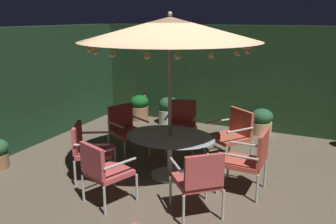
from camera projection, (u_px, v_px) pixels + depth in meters
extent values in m
cube|color=brown|center=(176.00, 188.00, 5.55)|extent=(7.43, 7.52, 0.02)
cube|color=#1B3319|center=(237.00, 77.00, 8.39)|extent=(7.43, 0.30, 2.40)
cube|color=#1B3720|center=(3.00, 93.00, 6.68)|extent=(0.30, 7.52, 2.40)
cylinder|color=#B7B1AB|center=(170.00, 175.00, 5.97)|extent=(0.62, 0.62, 0.03)
cylinder|color=#B7B1AB|center=(170.00, 157.00, 5.88)|extent=(0.09, 0.09, 0.68)
ellipsoid|color=#9EA5AD|center=(170.00, 136.00, 5.79)|extent=(1.51, 1.18, 0.03)
cylinder|color=#B6B0AB|center=(170.00, 108.00, 5.67)|extent=(0.06, 0.06, 2.35)
cone|color=tan|center=(170.00, 29.00, 5.35)|extent=(2.80, 2.80, 0.36)
sphere|color=#B6B0AB|center=(170.00, 14.00, 5.29)|extent=(0.07, 0.07, 0.07)
sphere|color=#F9DB8C|center=(248.00, 51.00, 4.88)|extent=(0.09, 0.09, 0.09)
sphere|color=#F9DB8C|center=(250.00, 48.00, 5.31)|extent=(0.09, 0.09, 0.09)
sphere|color=#F9DB8C|center=(243.00, 46.00, 5.68)|extent=(0.09, 0.09, 0.09)
sphere|color=#F9DB8C|center=(227.00, 44.00, 6.10)|extent=(0.09, 0.09, 0.09)
sphere|color=#F9DB8C|center=(206.00, 43.00, 6.40)|extent=(0.09, 0.09, 0.09)
sphere|color=#F9DB8C|center=(185.00, 42.00, 6.56)|extent=(0.09, 0.09, 0.09)
sphere|color=#F9DB8C|center=(166.00, 42.00, 6.59)|extent=(0.09, 0.09, 0.09)
sphere|color=#F9DB8C|center=(139.00, 43.00, 6.46)|extent=(0.09, 0.09, 0.09)
sphere|color=#F9DB8C|center=(121.00, 43.00, 6.25)|extent=(0.09, 0.09, 0.09)
sphere|color=#F9DB8C|center=(104.00, 45.00, 5.91)|extent=(0.09, 0.09, 0.09)
sphere|color=#F9DB8C|center=(93.00, 47.00, 5.56)|extent=(0.09, 0.09, 0.09)
sphere|color=#F9DB8C|center=(89.00, 49.00, 5.14)|extent=(0.09, 0.09, 0.09)
sphere|color=#F9DB8C|center=(96.00, 52.00, 4.77)|extent=(0.09, 0.09, 0.09)
sphere|color=#F9DB8C|center=(112.00, 54.00, 4.49)|extent=(0.09, 0.09, 0.09)
sphere|color=#F9DB8C|center=(147.00, 56.00, 4.28)|extent=(0.09, 0.09, 0.09)
sphere|color=#F9DB8C|center=(178.00, 56.00, 4.25)|extent=(0.09, 0.09, 0.09)
sphere|color=#F9DB8C|center=(212.00, 55.00, 4.36)|extent=(0.09, 0.09, 0.09)
sphere|color=#F9DB8C|center=(238.00, 53.00, 4.62)|extent=(0.09, 0.09, 0.09)
cylinder|color=#B4B3AC|center=(115.00, 176.00, 5.46)|extent=(0.04, 0.04, 0.41)
cylinder|color=#B4B3AC|center=(137.00, 188.00, 5.10)|extent=(0.04, 0.04, 0.41)
cylinder|color=#B4B3AC|center=(83.00, 188.00, 5.08)|extent=(0.04, 0.04, 0.41)
cylinder|color=#B4B3AC|center=(105.00, 201.00, 4.72)|extent=(0.04, 0.04, 0.41)
cube|color=#BC494C|center=(109.00, 172.00, 5.03)|extent=(0.68, 0.69, 0.07)
cube|color=#BC494C|center=(92.00, 161.00, 4.78)|extent=(0.50, 0.23, 0.44)
cylinder|color=#B4B3AC|center=(98.00, 153.00, 5.15)|extent=(0.22, 0.51, 0.04)
cylinder|color=#B4B3AC|center=(120.00, 164.00, 4.79)|extent=(0.22, 0.51, 0.04)
cylinder|color=#B9B5AB|center=(170.00, 191.00, 4.98)|extent=(0.04, 0.04, 0.44)
cylinder|color=#B9B5AB|center=(206.00, 186.00, 5.13)|extent=(0.04, 0.04, 0.44)
cylinder|color=#B9B5AB|center=(184.00, 212.00, 4.45)|extent=(0.04, 0.04, 0.44)
cylinder|color=#B9B5AB|center=(223.00, 205.00, 4.60)|extent=(0.04, 0.04, 0.44)
cube|color=#B84744|center=(196.00, 181.00, 4.72)|extent=(0.77, 0.77, 0.07)
cube|color=#B84744|center=(204.00, 172.00, 4.41)|extent=(0.43, 0.39, 0.44)
cylinder|color=#B9B5AB|center=(177.00, 166.00, 4.58)|extent=(0.38, 0.43, 0.04)
cylinder|color=#B9B5AB|center=(216.00, 161.00, 4.73)|extent=(0.38, 0.43, 0.04)
cylinder|color=#B5B3A7|center=(217.00, 181.00, 5.29)|extent=(0.04, 0.04, 0.43)
cylinder|color=#B5B3A7|center=(228.00, 168.00, 5.75)|extent=(0.04, 0.04, 0.43)
cylinder|color=#B5B3A7|center=(257.00, 189.00, 5.04)|extent=(0.04, 0.04, 0.43)
cylinder|color=#B5B3A7|center=(265.00, 175.00, 5.50)|extent=(0.04, 0.04, 0.43)
cube|color=#C54C3C|center=(242.00, 162.00, 5.33)|extent=(0.59, 0.54, 0.07)
cube|color=#C54C3C|center=(263.00, 148.00, 5.14)|extent=(0.07, 0.52, 0.48)
cylinder|color=#B5B3A7|center=(238.00, 156.00, 5.05)|extent=(0.57, 0.05, 0.04)
cylinder|color=#B5B3A7|center=(248.00, 144.00, 5.51)|extent=(0.57, 0.05, 0.04)
cylinder|color=#B5B5A3|center=(225.00, 160.00, 6.09)|extent=(0.04, 0.04, 0.43)
cylinder|color=#B5B5A3|center=(204.00, 148.00, 6.61)|extent=(0.04, 0.04, 0.43)
cylinder|color=#B5B5A3|center=(252.00, 153.00, 6.37)|extent=(0.04, 0.04, 0.43)
cylinder|color=#B5B5A3|center=(230.00, 143.00, 6.89)|extent=(0.04, 0.04, 0.43)
cube|color=#B9533E|center=(228.00, 138.00, 6.42)|extent=(0.83, 0.83, 0.07)
cube|color=#B9533E|center=(241.00, 122.00, 6.49)|extent=(0.52, 0.40, 0.46)
cylinder|color=#B5B5A3|center=(240.00, 130.00, 6.10)|extent=(0.36, 0.48, 0.04)
cylinder|color=#B5B5A3|center=(218.00, 121.00, 6.63)|extent=(0.36, 0.48, 0.04)
cylinder|color=#B2B5A7|center=(193.00, 145.00, 6.76)|extent=(0.04, 0.04, 0.43)
cylinder|color=#B2B5A7|center=(165.00, 143.00, 6.86)|extent=(0.04, 0.04, 0.43)
cylinder|color=#B2B5A7|center=(196.00, 136.00, 7.28)|extent=(0.04, 0.04, 0.43)
cylinder|color=#B2B5A7|center=(170.00, 134.00, 7.38)|extent=(0.04, 0.04, 0.43)
cube|color=#BC4C42|center=(181.00, 128.00, 7.00)|extent=(0.64, 0.64, 0.07)
cube|color=#BC4C42|center=(183.00, 111.00, 7.18)|extent=(0.52, 0.18, 0.47)
cylinder|color=#B2B5A7|center=(195.00, 117.00, 6.90)|extent=(0.16, 0.51, 0.04)
cylinder|color=#B2B5A7|center=(168.00, 116.00, 7.00)|extent=(0.16, 0.51, 0.04)
cylinder|color=#BCB2A9|center=(149.00, 145.00, 6.79)|extent=(0.04, 0.04, 0.40)
cylinder|color=#BCB2A9|center=(125.00, 152.00, 6.44)|extent=(0.04, 0.04, 0.40)
cylinder|color=#BCB2A9|center=(133.00, 138.00, 7.20)|extent=(0.04, 0.04, 0.40)
cylinder|color=#BCB2A9|center=(109.00, 144.00, 6.85)|extent=(0.04, 0.04, 0.40)
cube|color=#B3433E|center=(129.00, 133.00, 6.76)|extent=(0.73, 0.72, 0.07)
cube|color=#B3433E|center=(120.00, 117.00, 6.89)|extent=(0.28, 0.51, 0.47)
cylinder|color=#BCB2A9|center=(140.00, 119.00, 6.87)|extent=(0.50, 0.26, 0.04)
cylinder|color=#BCB2A9|center=(116.00, 124.00, 6.53)|extent=(0.50, 0.26, 0.04)
cylinder|color=#BBADAC|center=(115.00, 158.00, 6.15)|extent=(0.04, 0.04, 0.42)
cylinder|color=#BBADAC|center=(112.00, 173.00, 5.58)|extent=(0.04, 0.04, 0.42)
cylinder|color=#BBADAC|center=(82.00, 159.00, 6.11)|extent=(0.04, 0.04, 0.42)
cylinder|color=#BBADAC|center=(75.00, 174.00, 5.54)|extent=(0.04, 0.04, 0.42)
cube|color=#BD4A4A|center=(95.00, 152.00, 5.78)|extent=(0.77, 0.78, 0.07)
cube|color=#BD4A4A|center=(77.00, 137.00, 5.70)|extent=(0.32, 0.53, 0.43)
cylinder|color=#BBADAC|center=(97.00, 132.00, 6.01)|extent=(0.50, 0.29, 0.04)
cylinder|color=#BBADAC|center=(92.00, 145.00, 5.44)|extent=(0.50, 0.29, 0.04)
cylinder|color=#A06D4C|center=(140.00, 113.00, 9.15)|extent=(0.44, 0.44, 0.36)
ellipsoid|color=#15561F|center=(140.00, 102.00, 9.07)|extent=(0.47, 0.47, 0.33)
sphere|color=red|center=(144.00, 100.00, 8.96)|extent=(0.07, 0.07, 0.07)
sphere|color=#DF333C|center=(145.00, 96.00, 9.13)|extent=(0.06, 0.06, 0.06)
sphere|color=#C53A2B|center=(140.00, 97.00, 9.17)|extent=(0.10, 0.10, 0.10)
sphere|color=red|center=(133.00, 99.00, 9.15)|extent=(0.08, 0.08, 0.08)
sphere|color=#C63642|center=(134.00, 102.00, 8.95)|extent=(0.07, 0.07, 0.07)
sphere|color=#D92E47|center=(140.00, 101.00, 8.93)|extent=(0.07, 0.07, 0.07)
cylinder|color=beige|center=(169.00, 117.00, 8.81)|extent=(0.51, 0.51, 0.36)
ellipsoid|color=#205129|center=(169.00, 104.00, 8.73)|extent=(0.50, 0.50, 0.35)
sphere|color=#DCCC49|center=(176.00, 103.00, 8.66)|extent=(0.10, 0.10, 0.10)
sphere|color=#DBD042|center=(173.00, 103.00, 8.82)|extent=(0.07, 0.07, 0.07)
sphere|color=#DCC150|center=(167.00, 102.00, 8.85)|extent=(0.10, 0.10, 0.10)
sphere|color=yellow|center=(164.00, 99.00, 8.68)|extent=(0.07, 0.07, 0.07)
sphere|color=#DCCD45|center=(168.00, 105.00, 8.57)|extent=(0.06, 0.06, 0.06)
cylinder|color=tan|center=(261.00, 128.00, 8.08)|extent=(0.46, 0.46, 0.28)
ellipsoid|color=#265333|center=(262.00, 116.00, 8.01)|extent=(0.49, 0.49, 0.34)
sphere|color=#D43A42|center=(268.00, 116.00, 7.96)|extent=(0.07, 0.07, 0.07)
sphere|color=#CD3C3A|center=(262.00, 114.00, 8.10)|extent=(0.08, 0.08, 0.08)
sphere|color=#D72843|center=(253.00, 114.00, 8.02)|extent=(0.07, 0.07, 0.07)
sphere|color=red|center=(262.00, 116.00, 7.84)|extent=(0.07, 0.07, 0.07)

